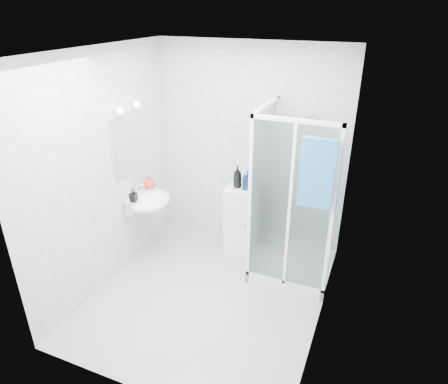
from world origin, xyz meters
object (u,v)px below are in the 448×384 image
at_px(shower_enclosure, 287,241).
at_px(soap_dispenser_orange, 149,183).
at_px(wall_basin, 148,201).
at_px(hand_towel, 317,172).
at_px(soap_dispenser_black, 133,195).
at_px(shampoo_bottle_a, 237,177).
at_px(shampoo_bottle_b, 247,180).
at_px(storage_cabinet, 241,220).

bearing_deg(shower_enclosure, soap_dispenser_orange, -175.32).
bearing_deg(wall_basin, hand_towel, -2.46).
bearing_deg(soap_dispenser_black, wall_basin, 70.53).
xyz_separation_m(shampoo_bottle_a, soap_dispenser_orange, (-1.02, -0.38, -0.10)).
distance_m(wall_basin, shampoo_bottle_a, 1.12).
xyz_separation_m(shampoo_bottle_a, shampoo_bottle_b, (0.13, -0.00, -0.02)).
height_order(shampoo_bottle_a, soap_dispenser_orange, shampoo_bottle_a).
bearing_deg(hand_towel, shampoo_bottle_a, 148.33).
relative_size(wall_basin, soap_dispenser_orange, 3.12).
xyz_separation_m(storage_cabinet, soap_dispenser_orange, (-1.08, -0.39, 0.50)).
relative_size(storage_cabinet, shampoo_bottle_a, 3.27).
xyz_separation_m(storage_cabinet, shampoo_bottle_b, (0.07, -0.01, 0.57)).
height_order(hand_towel, shampoo_bottle_a, hand_towel).
bearing_deg(soap_dispenser_black, shampoo_bottle_b, 33.22).
relative_size(soap_dispenser_orange, soap_dispenser_black, 1.11).
bearing_deg(shampoo_bottle_a, shampoo_bottle_b, -1.84).
xyz_separation_m(shower_enclosure, shampoo_bottle_a, (-0.72, 0.24, 0.60)).
bearing_deg(soap_dispenser_orange, shampoo_bottle_b, 18.26).
distance_m(wall_basin, soap_dispenser_orange, 0.25).
relative_size(hand_towel, soap_dispenser_black, 4.38).
bearing_deg(soap_dispenser_black, hand_towel, 2.94).
distance_m(shower_enclosure, shampoo_bottle_a, 0.97).
bearing_deg(wall_basin, shower_enclosure, 10.81).
bearing_deg(storage_cabinet, shampoo_bottle_a, -177.92).
xyz_separation_m(wall_basin, soap_dispenser_black, (-0.07, -0.19, 0.15)).
bearing_deg(hand_towel, shampoo_bottle_b, 145.02).
distance_m(wall_basin, soap_dispenser_black, 0.25).
distance_m(shampoo_bottle_a, shampoo_bottle_b, 0.13).
height_order(hand_towel, shampoo_bottle_b, hand_towel).
bearing_deg(shampoo_bottle_b, shower_enclosure, -21.95).
bearing_deg(shower_enclosure, wall_basin, -169.19).
height_order(shampoo_bottle_a, soap_dispenser_black, shampoo_bottle_a).
height_order(wall_basin, soap_dispenser_black, soap_dispenser_black).
bearing_deg(wall_basin, shampoo_bottle_a, 30.70).
height_order(shower_enclosure, soap_dispenser_orange, shower_enclosure).
distance_m(wall_basin, hand_towel, 2.11).
relative_size(hand_towel, shampoo_bottle_b, 3.02).
relative_size(wall_basin, shampoo_bottle_b, 2.38).
xyz_separation_m(shower_enclosure, hand_towel, (0.32, -0.40, 1.08)).
bearing_deg(shampoo_bottle_a, soap_dispenser_black, -143.38).
relative_size(shower_enclosure, storage_cabinet, 2.20).
relative_size(hand_towel, soap_dispenser_orange, 3.96).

